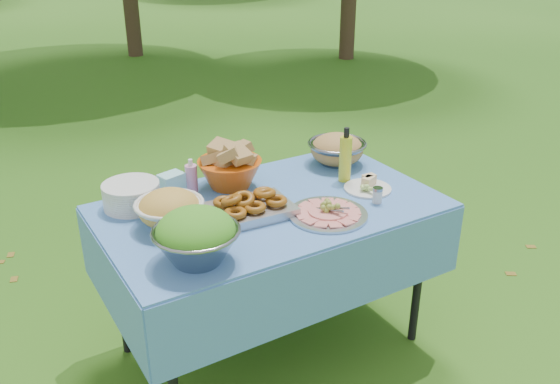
{
  "coord_description": "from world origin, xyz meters",
  "views": [
    {
      "loc": [
        -1.16,
        -2.01,
        1.91
      ],
      "look_at": [
        0.05,
        0.0,
        0.81
      ],
      "focal_mm": 38.0,
      "sensor_mm": 36.0,
      "label": 1
    }
  ],
  "objects_px": {
    "bread_bowl": "(230,166)",
    "salad_bowl": "(196,236)",
    "plate_stack": "(132,195)",
    "pasta_bowl_steel": "(337,149)",
    "picnic_table": "(271,278)",
    "oil_bottle": "(346,155)",
    "charcuterie_platter": "(328,207)"
  },
  "relations": [
    {
      "from": "salad_bowl",
      "to": "bread_bowl",
      "type": "height_order",
      "value": "salad_bowl"
    },
    {
      "from": "bread_bowl",
      "to": "oil_bottle",
      "type": "distance_m",
      "value": 0.54
    },
    {
      "from": "picnic_table",
      "to": "salad_bowl",
      "type": "bearing_deg",
      "value": -150.44
    },
    {
      "from": "bread_bowl",
      "to": "oil_bottle",
      "type": "relative_size",
      "value": 1.13
    },
    {
      "from": "salad_bowl",
      "to": "plate_stack",
      "type": "xyz_separation_m",
      "value": [
        -0.06,
        0.56,
        -0.05
      ]
    },
    {
      "from": "charcuterie_platter",
      "to": "oil_bottle",
      "type": "height_order",
      "value": "oil_bottle"
    },
    {
      "from": "plate_stack",
      "to": "picnic_table",
      "type": "bearing_deg",
      "value": -29.67
    },
    {
      "from": "charcuterie_platter",
      "to": "oil_bottle",
      "type": "distance_m",
      "value": 0.39
    },
    {
      "from": "plate_stack",
      "to": "bread_bowl",
      "type": "bearing_deg",
      "value": -3.26
    },
    {
      "from": "plate_stack",
      "to": "pasta_bowl_steel",
      "type": "bearing_deg",
      "value": -2.73
    },
    {
      "from": "plate_stack",
      "to": "oil_bottle",
      "type": "height_order",
      "value": "oil_bottle"
    },
    {
      "from": "bread_bowl",
      "to": "charcuterie_platter",
      "type": "height_order",
      "value": "bread_bowl"
    },
    {
      "from": "plate_stack",
      "to": "charcuterie_platter",
      "type": "bearing_deg",
      "value": -36.81
    },
    {
      "from": "salad_bowl",
      "to": "oil_bottle",
      "type": "bearing_deg",
      "value": 19.17
    },
    {
      "from": "oil_bottle",
      "to": "picnic_table",
      "type": "bearing_deg",
      "value": -173.45
    },
    {
      "from": "oil_bottle",
      "to": "charcuterie_platter",
      "type": "bearing_deg",
      "value": -137.1
    },
    {
      "from": "pasta_bowl_steel",
      "to": "oil_bottle",
      "type": "xyz_separation_m",
      "value": [
        -0.1,
        -0.2,
        0.05
      ]
    },
    {
      "from": "salad_bowl",
      "to": "charcuterie_platter",
      "type": "xyz_separation_m",
      "value": [
        0.62,
        0.05,
        -0.07
      ]
    },
    {
      "from": "picnic_table",
      "to": "plate_stack",
      "type": "xyz_separation_m",
      "value": [
        -0.52,
        0.3,
        0.44
      ]
    },
    {
      "from": "plate_stack",
      "to": "bread_bowl",
      "type": "xyz_separation_m",
      "value": [
        0.46,
        -0.03,
        0.04
      ]
    },
    {
      "from": "picnic_table",
      "to": "charcuterie_platter",
      "type": "xyz_separation_m",
      "value": [
        0.16,
        -0.21,
        0.42
      ]
    },
    {
      "from": "salad_bowl",
      "to": "pasta_bowl_steel",
      "type": "distance_m",
      "value": 1.12
    },
    {
      "from": "bread_bowl",
      "to": "salad_bowl",
      "type": "bearing_deg",
      "value": -127.0
    },
    {
      "from": "oil_bottle",
      "to": "salad_bowl",
      "type": "bearing_deg",
      "value": -160.83
    },
    {
      "from": "salad_bowl",
      "to": "oil_bottle",
      "type": "height_order",
      "value": "oil_bottle"
    },
    {
      "from": "salad_bowl",
      "to": "picnic_table",
      "type": "bearing_deg",
      "value": 29.56
    },
    {
      "from": "picnic_table",
      "to": "pasta_bowl_steel",
      "type": "distance_m",
      "value": 0.74
    },
    {
      "from": "picnic_table",
      "to": "salad_bowl",
      "type": "relative_size",
      "value": 4.62
    },
    {
      "from": "pasta_bowl_steel",
      "to": "picnic_table",
      "type": "bearing_deg",
      "value": -155.11
    },
    {
      "from": "picnic_table",
      "to": "salad_bowl",
      "type": "height_order",
      "value": "salad_bowl"
    },
    {
      "from": "bread_bowl",
      "to": "picnic_table",
      "type": "bearing_deg",
      "value": -77.41
    },
    {
      "from": "picnic_table",
      "to": "bread_bowl",
      "type": "height_order",
      "value": "bread_bowl"
    }
  ]
}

